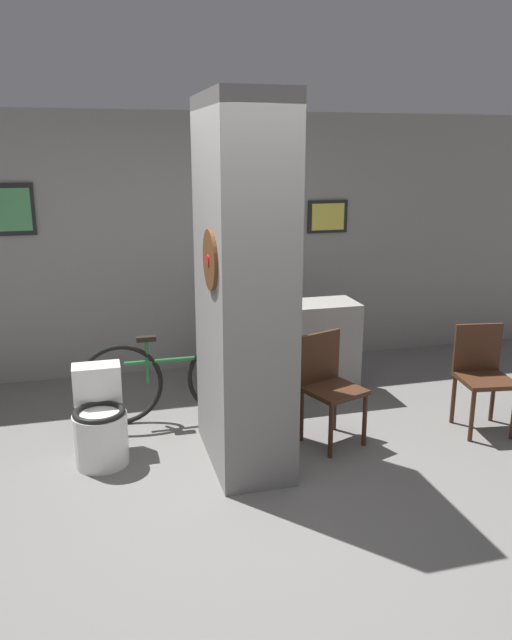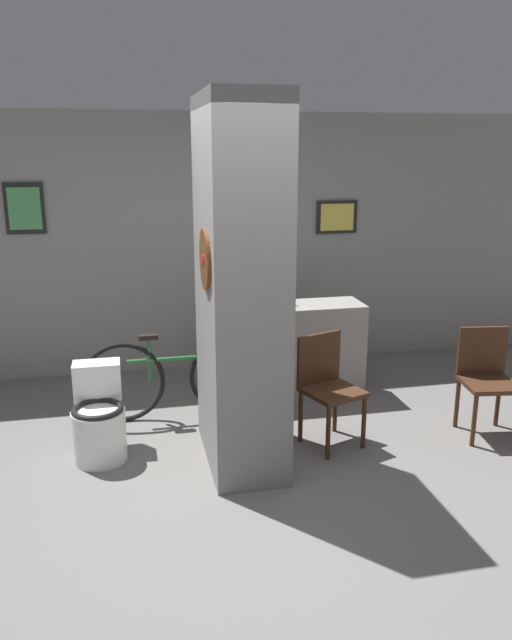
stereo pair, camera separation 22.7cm
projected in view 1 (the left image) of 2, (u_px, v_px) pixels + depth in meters
ground_plane at (253, 493)px, 4.21m from camera, size 14.00×14.00×0.00m
wall_back at (186, 245)px, 6.31m from camera, size 8.00×0.09×2.60m
pillar_center at (243, 288)px, 4.36m from camera, size 0.55×1.03×2.60m
counter_shelf at (287, 350)px, 5.79m from camera, size 1.31×0.44×0.87m
toilet at (100, 424)px, 4.59m from camera, size 0.39×0.55×0.68m
chair_near_pillar at (328, 382)px, 4.86m from camera, size 0.51×0.51×0.86m
chair_by_doorway at (482, 372)px, 5.08m from camera, size 0.46×0.46×0.86m
bicycle at (175, 379)px, 5.28m from camera, size 1.61×0.42×0.76m
bottle_tall at (277, 290)px, 5.70m from camera, size 0.07×0.07×0.34m
bottle_short at (266, 296)px, 5.62m from camera, size 0.09×0.09×0.23m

